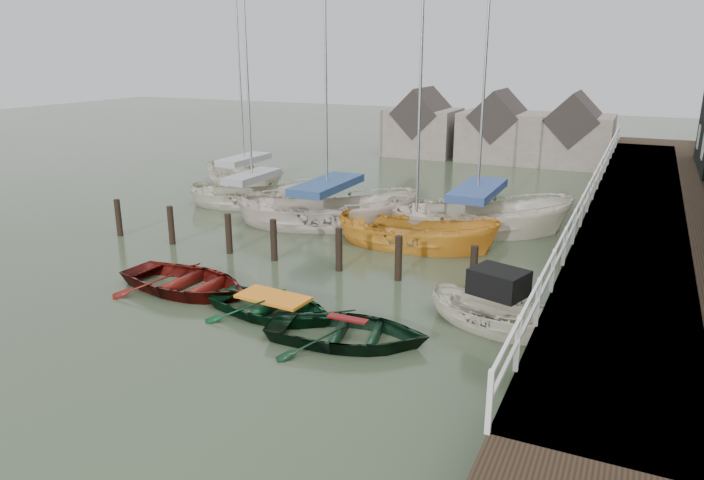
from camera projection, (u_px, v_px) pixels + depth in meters
The scene contains 13 objects.
ground at pixel (254, 297), 17.77m from camera, with size 120.00×120.00×0.00m, color #2C3824.
pier at pixel (633, 225), 22.37m from camera, with size 3.04×32.00×2.70m.
mooring_pilings at pixel (276, 246), 20.67m from camera, with size 13.72×0.22×1.80m.
far_sheds at pixel (495, 130), 39.41m from camera, with size 14.00×4.08×4.39m.
rowboat_red at pixel (187, 291), 18.18m from camera, with size 3.04×4.25×0.88m, color #510F0B.
rowboat_green at pixel (274, 315), 16.52m from camera, with size 2.63×3.68×0.76m, color black.
rowboat_dkgreen at pixel (348, 342), 15.01m from camera, with size 2.80×3.92×0.81m, color black.
motorboat at pixel (494, 324), 15.72m from camera, with size 3.94×2.45×2.21m.
sailboat_a at pixel (253, 204), 28.11m from camera, with size 6.11×4.07×10.11m.
sailboat_b at pixel (328, 224), 24.97m from camera, with size 7.68×5.03×12.80m.
sailboat_c at pixel (415, 246), 22.33m from camera, with size 6.02×2.44×10.14m.
sailboat_d at pixel (475, 230), 24.13m from camera, with size 7.60×4.76×13.45m.
sailboat_e at pixel (245, 185), 32.08m from camera, with size 6.44×4.41×10.72m.
Camera 1 is at (9.53, -13.79, 6.71)m, focal length 32.00 mm.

